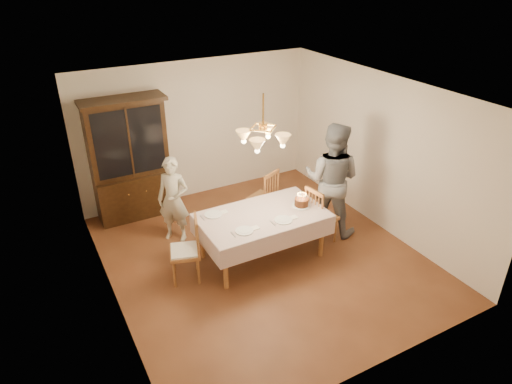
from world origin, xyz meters
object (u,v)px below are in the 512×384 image
elderly_woman (173,200)px  china_hutch (130,161)px  chair_far_side (263,199)px  birthday_cake (301,203)px  dining_table (262,219)px

elderly_woman → china_hutch: bearing=148.9°
chair_far_side → elderly_woman: size_ratio=0.69×
birthday_cake → china_hutch: bearing=131.1°
china_hutch → birthday_cake: 3.08m
china_hutch → chair_far_side: bearing=-34.9°
china_hutch → dining_table: bearing=-58.9°
chair_far_side → birthday_cake: 1.06m
china_hutch → chair_far_side: 2.39m
chair_far_side → birthday_cake: chair_far_side is taller
dining_table → birthday_cake: 0.67m
elderly_woman → birthday_cake: (1.65, -1.21, 0.10)m
chair_far_side → birthday_cake: size_ratio=3.33×
dining_table → birthday_cake: birthday_cake is taller
dining_table → china_hutch: bearing=121.1°
dining_table → birthday_cake: bearing=-4.8°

